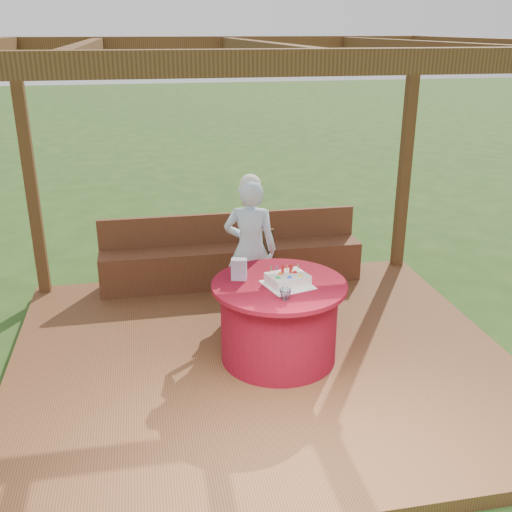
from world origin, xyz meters
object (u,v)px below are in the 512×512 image
Objects in this scene: chair at (260,269)px; birthday_cake at (288,280)px; elderly_woman at (250,247)px; gift_bag at (239,269)px; bench at (232,261)px; drinking_glass at (285,294)px; table at (279,320)px.

birthday_cake reaches higher than chair.
elderly_woman is 7.87× the size of gift_bag.
gift_bag is at bearing -112.43° from chair.
birthday_cake is at bearing -13.29° from gift_bag.
elderly_woman is 3.25× the size of birthday_cake.
birthday_cake reaches higher than bench.
drinking_glass is (0.12, -2.11, 0.52)m from bench.
elderly_woman is 0.79m from gift_bag.
elderly_woman is at bearing -133.25° from chair.
table is at bearing -85.31° from bench.
elderly_woman reaches higher than chair.
chair is 1.82× the size of birthday_cake.
gift_bag is (-0.33, 0.15, 0.46)m from table.
bench is at bearing 98.45° from gift_bag.
gift_bag reaches higher than chair.
chair is 4.41× the size of gift_bag.
drinking_glass is at bearing -107.45° from birthday_cake.
bench is at bearing 93.66° from elderly_woman.
chair reaches higher than bench.
table is 12.08× the size of drinking_glass.
gift_bag is at bearing -107.73° from elderly_woman.
elderly_woman is at bearing 87.13° from gift_bag.
birthday_cake is 0.44m from gift_bag.
gift_bag is 0.57m from drinking_glass.
drinking_glass reaches higher than bench.
elderly_woman reaches higher than bench.
birthday_cake is at bearing -83.64° from bench.
birthday_cake is at bearing -81.19° from elderly_woman.
drinking_glass is (0.06, -1.23, 0.03)m from elderly_woman.
chair is at bearing 87.34° from drinking_glass.
elderly_woman reaches higher than gift_bag.
table is 0.53m from drinking_glass.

